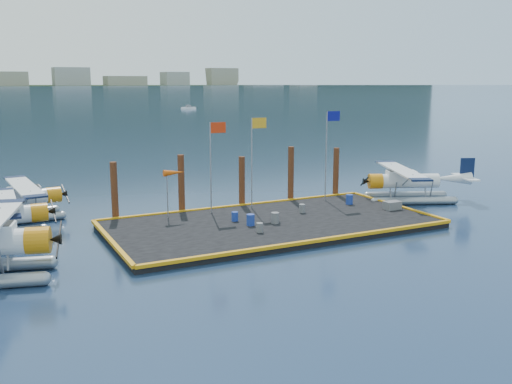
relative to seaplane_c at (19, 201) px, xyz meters
The scene contains 22 objects.
ground 16.62m from the seaplane_c, 32.62° to the right, with size 4000.00×4000.00×0.00m, color #1A344E.
dock 16.60m from the seaplane_c, 32.62° to the right, with size 20.00×10.00×0.40m, color black.
dock_bumpers 16.59m from the seaplane_c, 32.62° to the right, with size 20.25×10.25×0.18m, color orange, non-canonical shape.
far_backdrop 1747.15m from the seaplane_c, 81.65° to the left, with size 3050.00×2050.00×810.00m.
seaplane_c is the anchor object (origin of this frame).
seaplane_d 27.47m from the seaplane_c, 14.11° to the right, with size 8.66×9.12×3.32m.
drum_0 15.45m from the seaplane_c, 36.93° to the right, with size 0.49×0.49×0.69m, color navy.
drum_1 16.86m from the seaplane_c, 34.30° to the right, with size 0.48×0.48×0.68m, color slate.
drum_2 18.61m from the seaplane_c, 24.64° to the right, with size 0.40×0.40×0.57m, color slate.
drum_3 16.34m from the seaplane_c, 42.08° to the right, with size 0.39×0.39×0.55m, color slate.
drum_4 22.41m from the seaplane_c, 18.19° to the right, with size 0.49×0.49×0.69m, color navy.
drum_5 14.30m from the seaplane_c, 33.37° to the right, with size 0.42×0.42×0.58m, color navy.
crate 24.90m from the seaplane_c, 22.78° to the right, with size 1.11×0.74×0.55m, color slate.
flagpole_red 13.10m from the seaplane_c, 23.74° to the right, with size 1.14×0.08×6.00m.
flagpole_yellow 15.85m from the seaplane_c, 19.29° to the right, with size 1.14×0.08×6.20m.
flagpole_blue 21.54m from the seaplane_c, 13.95° to the right, with size 1.14×0.08×6.50m.
windsock 10.46m from the seaplane_c, 29.88° to the right, with size 1.40×0.44×3.12m.
piling_0 6.53m from the seaplane_c, 32.91° to the right, with size 0.44×0.44×4.00m, color #402112.
piling_1 10.59m from the seaplane_c, 19.52° to the right, with size 0.44×0.44×4.20m, color #402112.
piling_2 14.89m from the seaplane_c, 13.72° to the right, with size 0.44×0.44×3.80m, color #402112.
piling_3 18.80m from the seaplane_c, 10.82° to the right, with size 0.44×0.44×4.30m, color #402112.
piling_4 22.74m from the seaplane_c, ahead, with size 0.44×0.44×4.00m, color #402112.
Camera 1 is at (-16.32, -30.62, 9.12)m, focal length 40.00 mm.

